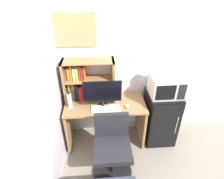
{
  "coord_description": "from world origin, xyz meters",
  "views": [
    {
      "loc": [
        -1.02,
        -2.48,
        2.34
      ],
      "look_at": [
        -0.86,
        -0.32,
        1.01
      ],
      "focal_mm": 29.14,
      "sensor_mm": 36.0,
      "label": 1
    }
  ],
  "objects_px": {
    "monitor": "(103,93)",
    "computer_mouse": "(127,106)",
    "keyboard": "(106,109)",
    "microwave": "(166,86)",
    "desk_chair": "(112,150)",
    "wall_corkboard": "(66,30)",
    "mini_fridge": "(160,117)",
    "desk_fan": "(166,67)",
    "hutch_bookshelf": "(82,79)",
    "water_bottle": "(70,100)"
  },
  "relations": [
    {
      "from": "hutch_bookshelf",
      "to": "desk_chair",
      "type": "distance_m",
      "value": 1.08
    },
    {
      "from": "mini_fridge",
      "to": "hutch_bookshelf",
      "type": "bearing_deg",
      "value": 171.53
    },
    {
      "from": "keyboard",
      "to": "desk_fan",
      "type": "distance_m",
      "value": 1.0
    },
    {
      "from": "mini_fridge",
      "to": "microwave",
      "type": "bearing_deg",
      "value": 90.0
    },
    {
      "from": "wall_corkboard",
      "to": "desk_fan",
      "type": "bearing_deg",
      "value": -12.65
    },
    {
      "from": "wall_corkboard",
      "to": "water_bottle",
      "type": "bearing_deg",
      "value": -94.81
    },
    {
      "from": "keyboard",
      "to": "desk_chair",
      "type": "distance_m",
      "value": 0.57
    },
    {
      "from": "microwave",
      "to": "desk_fan",
      "type": "bearing_deg",
      "value": -172.54
    },
    {
      "from": "keyboard",
      "to": "microwave",
      "type": "relative_size",
      "value": 0.92
    },
    {
      "from": "desk_chair",
      "to": "wall_corkboard",
      "type": "xyz_separation_m",
      "value": [
        -0.54,
        0.85,
        1.36
      ]
    },
    {
      "from": "mini_fridge",
      "to": "keyboard",
      "type": "bearing_deg",
      "value": -171.56
    },
    {
      "from": "monitor",
      "to": "computer_mouse",
      "type": "distance_m",
      "value": 0.41
    },
    {
      "from": "hutch_bookshelf",
      "to": "monitor",
      "type": "distance_m",
      "value": 0.39
    },
    {
      "from": "computer_mouse",
      "to": "desk_fan",
      "type": "height_order",
      "value": "desk_fan"
    },
    {
      "from": "microwave",
      "to": "desk_chair",
      "type": "bearing_deg",
      "value": -145.46
    },
    {
      "from": "mini_fridge",
      "to": "desk_chair",
      "type": "bearing_deg",
      "value": -145.6
    },
    {
      "from": "water_bottle",
      "to": "desk_chair",
      "type": "distance_m",
      "value": 0.9
    },
    {
      "from": "water_bottle",
      "to": "mini_fridge",
      "type": "bearing_deg",
      "value": 1.47
    },
    {
      "from": "water_bottle",
      "to": "computer_mouse",
      "type": "bearing_deg",
      "value": -5.06
    },
    {
      "from": "desk_chair",
      "to": "hutch_bookshelf",
      "type": "bearing_deg",
      "value": 117.8
    },
    {
      "from": "monitor",
      "to": "computer_mouse",
      "type": "xyz_separation_m",
      "value": [
        0.34,
        -0.04,
        -0.22
      ]
    },
    {
      "from": "water_bottle",
      "to": "wall_corkboard",
      "type": "relative_size",
      "value": 0.31
    },
    {
      "from": "desk_fan",
      "to": "desk_chair",
      "type": "height_order",
      "value": "desk_fan"
    },
    {
      "from": "mini_fridge",
      "to": "desk_fan",
      "type": "distance_m",
      "value": 0.88
    },
    {
      "from": "keyboard",
      "to": "computer_mouse",
      "type": "relative_size",
      "value": 4.77
    },
    {
      "from": "microwave",
      "to": "keyboard",
      "type": "bearing_deg",
      "value": -171.36
    },
    {
      "from": "hutch_bookshelf",
      "to": "wall_corkboard",
      "type": "xyz_separation_m",
      "value": [
        -0.15,
        0.11,
        0.68
      ]
    },
    {
      "from": "water_bottle",
      "to": "mini_fridge",
      "type": "distance_m",
      "value": 1.44
    },
    {
      "from": "keyboard",
      "to": "desk_chair",
      "type": "height_order",
      "value": "desk_chair"
    },
    {
      "from": "keyboard",
      "to": "computer_mouse",
      "type": "height_order",
      "value": "computer_mouse"
    },
    {
      "from": "monitor",
      "to": "keyboard",
      "type": "xyz_separation_m",
      "value": [
        0.04,
        -0.06,
        -0.22
      ]
    },
    {
      "from": "water_bottle",
      "to": "mini_fridge",
      "type": "height_order",
      "value": "water_bottle"
    },
    {
      "from": "desk_chair",
      "to": "keyboard",
      "type": "bearing_deg",
      "value": 97.64
    },
    {
      "from": "water_bottle",
      "to": "mini_fridge",
      "type": "relative_size",
      "value": 0.28
    },
    {
      "from": "keyboard",
      "to": "wall_corkboard",
      "type": "height_order",
      "value": "wall_corkboard"
    },
    {
      "from": "computer_mouse",
      "to": "mini_fridge",
      "type": "relative_size",
      "value": 0.1
    },
    {
      "from": "computer_mouse",
      "to": "water_bottle",
      "type": "xyz_separation_m",
      "value": [
        -0.81,
        0.07,
        0.1
      ]
    },
    {
      "from": "hutch_bookshelf",
      "to": "wall_corkboard",
      "type": "relative_size",
      "value": 0.94
    },
    {
      "from": "monitor",
      "to": "desk_chair",
      "type": "relative_size",
      "value": 0.6
    },
    {
      "from": "keyboard",
      "to": "wall_corkboard",
      "type": "xyz_separation_m",
      "value": [
        -0.48,
        0.42,
        0.99
      ]
    },
    {
      "from": "water_bottle",
      "to": "desk_fan",
      "type": "relative_size",
      "value": 0.92
    },
    {
      "from": "monitor",
      "to": "hutch_bookshelf",
      "type": "bearing_deg",
      "value": 140.14
    },
    {
      "from": "monitor",
      "to": "keyboard",
      "type": "relative_size",
      "value": 1.28
    },
    {
      "from": "hutch_bookshelf",
      "to": "mini_fridge",
      "type": "distance_m",
      "value": 1.38
    },
    {
      "from": "keyboard",
      "to": "mini_fridge",
      "type": "xyz_separation_m",
      "value": [
        0.87,
        0.13,
        -0.33
      ]
    },
    {
      "from": "keyboard",
      "to": "wall_corkboard",
      "type": "distance_m",
      "value": 1.18
    },
    {
      "from": "desk_chair",
      "to": "wall_corkboard",
      "type": "relative_size",
      "value": 1.14
    },
    {
      "from": "desk_fan",
      "to": "wall_corkboard",
      "type": "xyz_separation_m",
      "value": [
        -1.3,
        0.29,
        0.44
      ]
    },
    {
      "from": "hutch_bookshelf",
      "to": "keyboard",
      "type": "distance_m",
      "value": 0.55
    },
    {
      "from": "water_bottle",
      "to": "desk_fan",
      "type": "bearing_deg",
      "value": 1.39
    }
  ]
}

